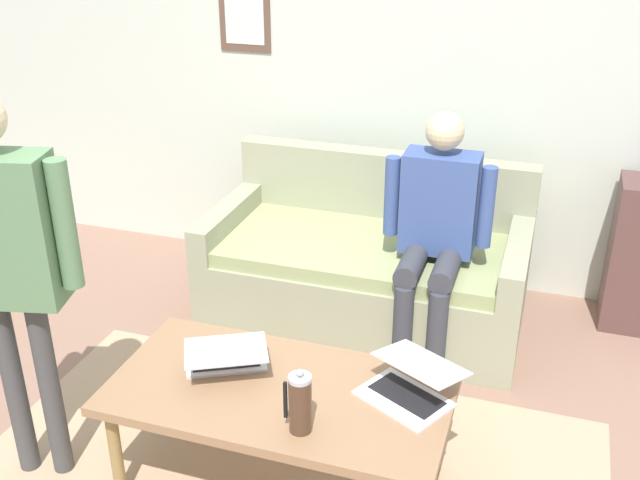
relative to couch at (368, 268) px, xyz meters
The scene contains 8 objects.
back_wall 1.23m from the couch, 82.68° to the right, with size 7.04×0.11×2.70m.
couch is the anchor object (origin of this frame).
coffee_table 1.42m from the couch, 90.49° to the left, with size 1.34×0.69×0.47m.
laptop_left 1.38m from the couch, 79.44° to the left, with size 0.44×0.44×0.13m.
laptop_center 1.42m from the couch, 111.24° to the left, with size 0.45×0.44×0.14m.
french_press 1.66m from the couch, 96.10° to the left, with size 0.10×0.08×0.26m.
person_standing 2.05m from the couch, 59.53° to the left, with size 0.58×0.27×1.63m.
person_seated 0.62m from the couch, 150.43° to the left, with size 0.55×0.51×1.28m.
Camera 1 is at (-0.99, 2.09, 2.25)m, focal length 41.92 mm.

